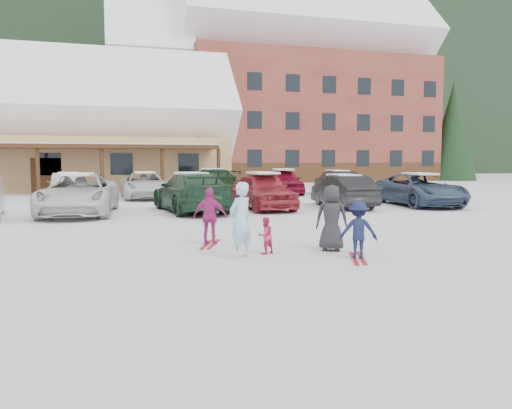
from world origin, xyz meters
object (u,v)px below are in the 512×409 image
object	(u,v)px
toddler_red	(265,236)
parked_car_10	(145,185)
child_magenta	(210,216)
day_lodge	(23,133)
child_navy	(358,230)
alpine_hotel	(285,95)
parked_car_3	(191,192)
parked_car_2	(79,194)
bystander_dark	(332,218)
parked_car_9	(69,186)
parked_car_13	(337,183)
parked_car_5	(343,191)
parked_car_11	(212,182)
parked_car_12	(283,182)
parked_car_4	(263,191)
parked_car_6	(420,190)
adult_skier	(241,220)
lamp_post	(198,138)

from	to	relation	value
toddler_red	parked_car_10	world-z (taller)	parked_car_10
child_magenta	day_lodge	bearing A→B (deg)	-50.78
day_lodge	toddler_red	size ratio (longest dim) A/B	35.07
child_navy	alpine_hotel	bearing A→B (deg)	-85.59
toddler_red	child_magenta	size ratio (longest dim) A/B	0.58
parked_car_3	parked_car_2	bearing A→B (deg)	-9.36
child_magenta	bystander_dark	size ratio (longest dim) A/B	0.93
parked_car_9	parked_car_13	bearing A→B (deg)	173.33
day_lodge	parked_car_5	bearing A→B (deg)	-50.36
child_navy	parked_car_2	bearing A→B (deg)	-38.02
parked_car_10	parked_car_11	bearing A→B (deg)	8.29
parked_car_2	parked_car_12	world-z (taller)	parked_car_2
parked_car_3	parked_car_10	xyz separation A→B (m)	(-1.34, 7.56, -0.07)
child_navy	parked_car_3	bearing A→B (deg)	-57.83
parked_car_3	parked_car_4	bearing A→B (deg)	177.12
bystander_dark	parked_car_11	size ratio (longest dim) A/B	0.28
parked_car_2	parked_car_11	distance (m)	10.54
bystander_dark	parked_car_9	xyz separation A→B (m)	(-7.05, 18.03, -0.07)
parked_car_2	parked_car_3	distance (m)	4.29
child_navy	parked_car_10	distance (m)	18.36
day_lodge	parked_car_12	size ratio (longest dim) A/B	6.54
child_magenta	parked_car_6	xyz separation A→B (m)	(11.23, 7.62, 0.02)
toddler_red	parked_car_6	xyz separation A→B (m)	(10.27, 9.14, 0.32)
child_magenta	parked_car_9	bearing A→B (deg)	-52.53
toddler_red	child_navy	xyz separation A→B (m)	(1.73, -1.10, 0.20)
child_magenta	parked_car_10	distance (m)	15.45
alpine_hotel	parked_car_12	xyz separation A→B (m)	(-7.32, -20.28, -7.87)
parked_car_2	parked_car_9	bearing A→B (deg)	102.14
parked_car_9	adult_skier	bearing A→B (deg)	102.88
alpine_hotel	adult_skier	bearing A→B (deg)	-110.96
parked_car_9	parked_car_13	size ratio (longest dim) A/B	0.97
child_magenta	parked_car_4	size ratio (longest dim) A/B	0.31
parked_car_3	parked_car_4	distance (m)	3.10
bystander_dark	alpine_hotel	bearing A→B (deg)	-79.54
parked_car_2	parked_car_10	bearing A→B (deg)	73.61
parked_car_6	parked_car_3	bearing A→B (deg)	-176.87
parked_car_9	parked_car_6	bearing A→B (deg)	148.90
day_lodge	parked_car_2	distance (m)	19.48
day_lodge	parked_car_11	size ratio (longest dim) A/B	5.38
child_navy	parked_car_13	xyz separation A→B (m)	(8.03, 17.77, 0.10)
lamp_post	parked_car_12	world-z (taller)	lamp_post
toddler_red	parked_car_12	bearing A→B (deg)	-132.95
child_magenta	lamp_post	bearing A→B (deg)	-76.92
parked_car_6	bystander_dark	bearing A→B (deg)	-128.72
day_lodge	parked_car_3	distance (m)	21.09
alpine_hotel	adult_skier	distance (m)	42.08
alpine_hotel	parked_car_6	xyz separation A→B (m)	(-3.86, -29.13, -7.90)
child_magenta	adult_skier	bearing A→B (deg)	121.09
day_lodge	parked_car_3	xyz separation A→B (m)	(8.97, -18.83, -3.16)
alpine_hotel	bystander_dark	world-z (taller)	alpine_hotel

